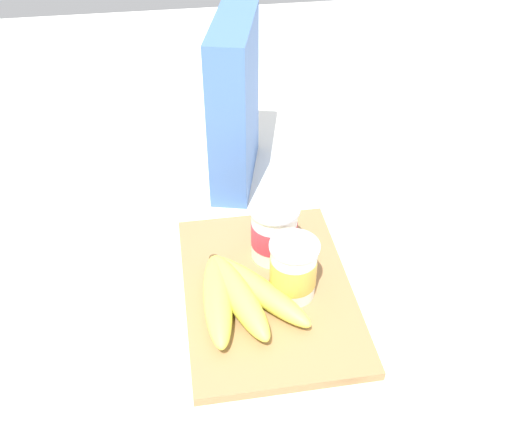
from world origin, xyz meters
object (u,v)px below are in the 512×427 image
(cutting_board, at_px, (268,291))
(yogurt_cup_front, at_px, (274,232))
(yogurt_cup_back, at_px, (293,269))
(spoon, at_px, (337,413))
(cereal_box, at_px, (234,105))
(banana_bunch, at_px, (238,295))

(cutting_board, relative_size, yogurt_cup_front, 3.69)
(yogurt_cup_back, distance_m, spoon, 0.20)
(yogurt_cup_front, xyz_separation_m, yogurt_cup_back, (0.08, 0.01, -0.00))
(yogurt_cup_back, relative_size, spoon, 0.71)
(cutting_board, xyz_separation_m, cereal_box, (-0.30, -0.01, 0.14))
(banana_bunch, bearing_deg, spoon, 27.57)
(yogurt_cup_back, distance_m, banana_bunch, 0.08)
(cereal_box, height_order, spoon, cereal_box)
(banana_bunch, xyz_separation_m, spoon, (0.18, 0.09, -0.03))
(yogurt_cup_front, distance_m, banana_bunch, 0.12)
(yogurt_cup_back, bearing_deg, spoon, 4.48)
(cutting_board, bearing_deg, spoon, 13.08)
(cutting_board, height_order, spoon, cutting_board)
(cereal_box, xyz_separation_m, yogurt_cup_back, (0.32, 0.04, -0.08))
(cereal_box, relative_size, spoon, 2.29)
(yogurt_cup_front, bearing_deg, yogurt_cup_back, 8.36)
(cereal_box, xyz_separation_m, yogurt_cup_front, (0.24, 0.03, -0.08))
(yogurt_cup_back, bearing_deg, cereal_box, -173.21)
(cereal_box, relative_size, banana_bunch, 1.58)
(cutting_board, xyz_separation_m, yogurt_cup_front, (-0.07, 0.02, 0.05))
(spoon, bearing_deg, cutting_board, -166.92)
(yogurt_cup_front, relative_size, spoon, 0.72)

